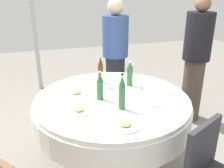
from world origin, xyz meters
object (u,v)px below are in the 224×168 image
(bottle_green_mid, at_px, (100,87))
(person_far, at_px, (196,59))
(bottle_green_east, at_px, (122,93))
(person_rear, at_px, (115,57))
(bottle_green_far, at_px, (130,74))
(wine_glass_east, at_px, (104,77))
(wine_glass_west, at_px, (116,79))
(dining_table, at_px, (112,111))
(plate_inner, at_px, (149,102))
(bottle_brown_rear, at_px, (100,70))
(plate_south, at_px, (125,125))
(plate_left, at_px, (77,94))
(plate_near, at_px, (79,111))

(bottle_green_mid, relative_size, person_far, 0.17)
(bottle_green_east, distance_m, person_rear, 1.33)
(bottle_green_far, xyz_separation_m, wine_glass_east, (-0.04, -0.27, -0.01))
(bottle_green_east, bearing_deg, person_far, 122.75)
(wine_glass_west, bearing_deg, person_far, 107.63)
(dining_table, relative_size, plate_inner, 6.36)
(dining_table, bearing_deg, bottle_brown_rear, -179.53)
(wine_glass_east, distance_m, plate_inner, 0.57)
(wine_glass_west, bearing_deg, bottle_brown_rear, -153.37)
(bottle_green_far, distance_m, wine_glass_west, 0.16)
(plate_south, bearing_deg, plate_left, -159.69)
(plate_near, xyz_separation_m, person_rear, (-1.24, 0.71, 0.07))
(bottle_green_east, xyz_separation_m, plate_left, (-0.40, -0.32, -0.14))
(plate_inner, relative_size, person_rear, 0.15)
(bottle_green_mid, bearing_deg, bottle_brown_rear, 165.32)
(plate_near, bearing_deg, wine_glass_east, 144.10)
(bottle_green_mid, relative_size, bottle_green_east, 0.85)
(person_far, bearing_deg, person_rear, -140.83)
(plate_inner, height_order, plate_near, plate_near)
(dining_table, height_order, wine_glass_west, wine_glass_west)
(bottle_green_far, relative_size, plate_inner, 1.14)
(person_rear, bearing_deg, plate_south, -85.76)
(wine_glass_east, bearing_deg, dining_table, 0.27)
(bottle_brown_rear, height_order, wine_glass_west, bottle_brown_rear)
(plate_inner, xyz_separation_m, plate_near, (-0.01, -0.63, 0.00))
(bottle_green_east, height_order, wine_glass_west, bottle_green_east)
(bottle_green_mid, height_order, wine_glass_east, bottle_green_mid)
(bottle_green_mid, relative_size, plate_inner, 1.17)
(person_far, relative_size, person_rear, 1.03)
(plate_left, bearing_deg, plate_south, 20.31)
(plate_south, xyz_separation_m, person_far, (-1.10, 1.34, 0.09))
(bottle_brown_rear, distance_m, person_rear, 0.72)
(person_far, bearing_deg, wine_glass_west, -96.66)
(plate_inner, relative_size, plate_left, 1.05)
(wine_glass_west, relative_size, plate_left, 0.66)
(bottle_brown_rear, xyz_separation_m, plate_south, (0.95, -0.05, -0.12))
(plate_near, height_order, person_far, person_far)
(person_rear, bearing_deg, dining_table, -90.00)
(dining_table, xyz_separation_m, plate_near, (0.19, -0.35, 0.16))
(bottle_green_east, distance_m, wine_glass_east, 0.52)
(plate_inner, bearing_deg, person_rear, 176.57)
(bottle_green_far, height_order, bottle_green_east, bottle_green_east)
(plate_near, bearing_deg, bottle_green_far, 125.31)
(bottle_green_far, relative_size, bottle_green_mid, 0.98)
(dining_table, distance_m, bottle_green_mid, 0.29)
(bottle_brown_rear, distance_m, plate_south, 0.96)
(dining_table, relative_size, bottle_green_far, 5.59)
(bottle_green_far, height_order, person_rear, person_rear)
(wine_glass_east, bearing_deg, plate_near, -35.90)
(bottle_green_mid, bearing_deg, wine_glass_east, 158.08)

